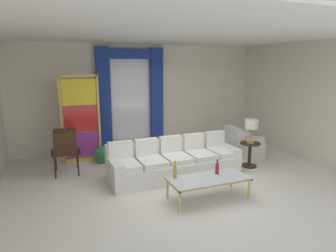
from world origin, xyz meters
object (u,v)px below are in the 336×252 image
Objects in this scene: couch_white_long at (174,162)px; table_lamp_brass at (251,125)px; vintage_tv at (65,142)px; armchair_white at (242,145)px; stained_glass_divider at (81,121)px; bottle_crystal_tall at (217,168)px; round_side_table at (250,152)px; coffee_table at (208,179)px; bottle_blue_decanter at (175,171)px; peacock_figurine at (103,156)px.

table_lamp_brass reaches higher than couch_white_long.
vintage_tv is at bearing 155.59° from couch_white_long.
stained_glass_divider is at bearing 164.87° from armchair_white.
stained_glass_divider is (-2.17, 2.94, 0.54)m from bottle_crystal_tall.
round_side_table is at bearing -5.05° from couch_white_long.
coffee_table is 3.34m from vintage_tv.
bottle_blue_decanter is at bearing -158.15° from round_side_table.
bottle_blue_decanter is at bearing 159.98° from coffee_table.
coffee_table is at bearing -60.81° from peacock_figurine.
armchair_white is (2.71, 1.75, -0.26)m from bottle_blue_decanter.
vintage_tv is at bearing 129.83° from bottle_blue_decanter.
bottle_blue_decanter is 3.24m from armchair_white.
couch_white_long is 10.27× the size of bottle_crystal_tall.
armchair_white is at bearing -10.63° from peacock_figurine.
peacock_figurine is (-0.89, 2.42, -0.33)m from bottle_blue_decanter.
bottle_blue_decanter is at bearing -158.15° from table_lamp_brass.
stained_glass_divider reaches higher than couch_white_long.
stained_glass_divider is (0.43, 0.72, 0.33)m from vintage_tv.
peacock_figurine is at bearing 18.54° from vintage_tv.
bottle_blue_decanter is 2.60m from peacock_figurine.
coffee_table is 2.45× the size of peacock_figurine.
table_lamp_brass is (2.37, 0.95, 0.48)m from bottle_blue_decanter.
peacock_figurine is (-3.61, 0.68, -0.07)m from armchair_white.
vintage_tv reaches higher than bottle_blue_decanter.
armchair_white is 4.28m from stained_glass_divider.
table_lamp_brass is at bearing -5.05° from couch_white_long.
armchair_white is (4.49, -0.38, -0.44)m from vintage_tv.
couch_white_long is at bearing -44.22° from peacock_figurine.
coffee_table is at bearing -137.48° from armchair_white.
couch_white_long is 1.23m from bottle_blue_decanter.
stained_glass_divider reaches higher than peacock_figurine.
stained_glass_divider is at bearing 115.34° from bottle_blue_decanter.
bottle_blue_decanter is 0.56× the size of round_side_table.
coffee_table is 2.23m from table_lamp_brass.
bottle_crystal_tall is at bearing 25.52° from coffee_table.
peacock_figurine is (-1.47, 2.63, -0.16)m from coffee_table.
vintage_tv is 1.49× the size of armchair_white.
coffee_table is at bearing -20.02° from bottle_blue_decanter.
vintage_tv is 4.32m from table_lamp_brass.
bottle_crystal_tall is 0.21× the size of vintage_tv.
bottle_crystal_tall is 0.48× the size of peacock_figurine.
couch_white_long is at bearing 95.66° from coffee_table.
bottle_crystal_tall is at bearing -135.73° from armchair_white.
armchair_white reaches higher than coffee_table.
coffee_table is 1.63× the size of armchair_white.
armchair_white is at bearing 66.73° from round_side_table.
couch_white_long reaches higher than peacock_figurine.
round_side_table is (4.15, -1.18, -0.37)m from vintage_tv.
peacock_figurine is at bearing 155.70° from table_lamp_brass.
round_side_table is at bearing 90.00° from table_lamp_brass.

